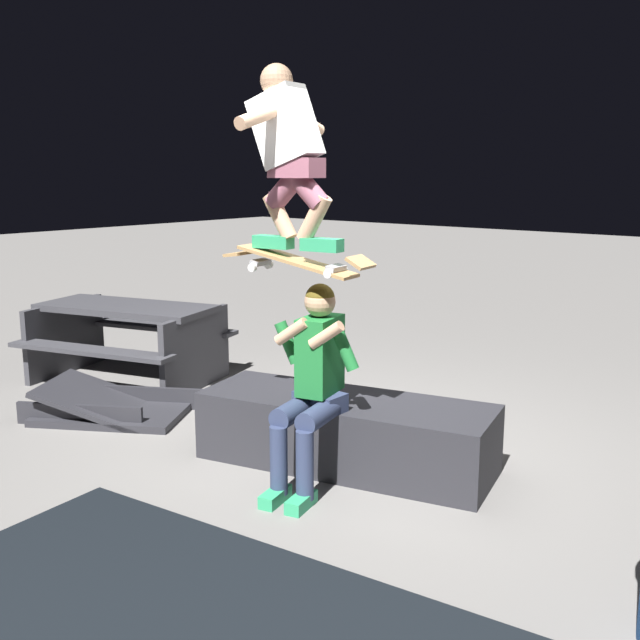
# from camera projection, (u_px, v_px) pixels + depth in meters

# --- Properties ---
(ground_plane) EXTENTS (40.00, 40.00, 0.00)m
(ground_plane) POSITION_uv_depth(u_px,v_px,m) (347.00, 453.00, 5.42)
(ground_plane) COLOR slate
(ledge_box_main) EXTENTS (2.13, 1.15, 0.48)m
(ledge_box_main) POSITION_uv_depth(u_px,v_px,m) (346.00, 432.00, 5.16)
(ledge_box_main) COLOR #28282D
(ledge_box_main) RESTS_ON ground
(person_sitting_on_ledge) EXTENTS (0.59, 0.79, 1.31)m
(person_sitting_on_ledge) POSITION_uv_depth(u_px,v_px,m) (313.00, 377.00, 4.73)
(person_sitting_on_ledge) COLOR #2D3856
(person_sitting_on_ledge) RESTS_ON ground
(skateboard) EXTENTS (1.04, 0.35, 0.17)m
(skateboard) POSITION_uv_depth(u_px,v_px,m) (297.00, 261.00, 4.66)
(skateboard) COLOR #AD8451
(skater_airborne) EXTENTS (0.63, 0.89, 1.12)m
(skater_airborne) POSITION_uv_depth(u_px,v_px,m) (289.00, 149.00, 4.55)
(skater_airborne) COLOR #2D9E66
(kicker_ramp) EXTENTS (1.39, 1.24, 0.38)m
(kicker_ramp) POSITION_uv_depth(u_px,v_px,m) (113.00, 409.00, 6.22)
(kicker_ramp) COLOR #28282D
(kicker_ramp) RESTS_ON ground
(picnic_table_back) EXTENTS (2.01, 1.77, 0.75)m
(picnic_table_back) POSITION_uv_depth(u_px,v_px,m) (127.00, 330.00, 7.20)
(picnic_table_back) COLOR #38383D
(picnic_table_back) RESTS_ON ground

